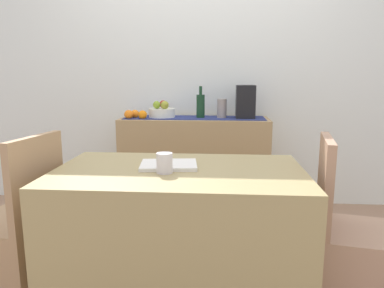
# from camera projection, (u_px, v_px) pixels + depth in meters

# --- Properties ---
(ground_plane) EXTENTS (6.40, 6.40, 0.02)m
(ground_plane) POSITION_uv_depth(u_px,v_px,m) (191.00, 260.00, 2.38)
(ground_plane) COLOR #9B765D
(ground_plane) RESTS_ON ground
(room_wall_rear) EXTENTS (6.40, 0.06, 2.70)m
(room_wall_rear) POSITION_uv_depth(u_px,v_px,m) (201.00, 58.00, 3.28)
(room_wall_rear) COLOR white
(room_wall_rear) RESTS_ON ground
(sideboard_console) EXTENTS (1.28, 0.42, 0.83)m
(sideboard_console) POSITION_uv_depth(u_px,v_px,m) (194.00, 164.00, 3.20)
(sideboard_console) COLOR tan
(sideboard_console) RESTS_ON ground
(table_runner) EXTENTS (1.21, 0.32, 0.01)m
(table_runner) POSITION_uv_depth(u_px,v_px,m) (195.00, 118.00, 3.12)
(table_runner) COLOR navy
(table_runner) RESTS_ON sideboard_console
(fruit_bowl) EXTENTS (0.23, 0.23, 0.08)m
(fruit_bowl) POSITION_uv_depth(u_px,v_px,m) (162.00, 113.00, 3.14)
(fruit_bowl) COLOR white
(fruit_bowl) RESTS_ON table_runner
(apple_center) EXTENTS (0.07, 0.07, 0.07)m
(apple_center) POSITION_uv_depth(u_px,v_px,m) (163.00, 104.00, 3.17)
(apple_center) COLOR #A73827
(apple_center) RESTS_ON fruit_bowl
(apple_front) EXTENTS (0.07, 0.07, 0.07)m
(apple_front) POSITION_uv_depth(u_px,v_px,m) (157.00, 105.00, 3.10)
(apple_front) COLOR #83A82C
(apple_front) RESTS_ON fruit_bowl
(apple_left) EXTENTS (0.07, 0.07, 0.07)m
(apple_left) POSITION_uv_depth(u_px,v_px,m) (165.00, 105.00, 3.07)
(apple_left) COLOR #9AA032
(apple_left) RESTS_ON fruit_bowl
(wine_bottle) EXTENTS (0.07, 0.07, 0.27)m
(wine_bottle) POSITION_uv_depth(u_px,v_px,m) (201.00, 106.00, 3.10)
(wine_bottle) COLOR #163920
(wine_bottle) RESTS_ON sideboard_console
(coffee_maker) EXTENTS (0.16, 0.18, 0.28)m
(coffee_maker) POSITION_uv_depth(u_px,v_px,m) (245.00, 102.00, 3.07)
(coffee_maker) COLOR black
(coffee_maker) RESTS_ON sideboard_console
(ceramic_vase) EXTENTS (0.08, 0.08, 0.17)m
(ceramic_vase) POSITION_uv_depth(u_px,v_px,m) (222.00, 109.00, 3.09)
(ceramic_vase) COLOR gray
(ceramic_vase) RESTS_ON sideboard_console
(orange_loose_far) EXTENTS (0.08, 0.08, 0.08)m
(orange_loose_far) POSITION_uv_depth(u_px,v_px,m) (129.00, 114.00, 3.05)
(orange_loose_far) COLOR orange
(orange_loose_far) RESTS_ON sideboard_console
(orange_loose_mid) EXTENTS (0.07, 0.07, 0.07)m
(orange_loose_mid) POSITION_uv_depth(u_px,v_px,m) (135.00, 114.00, 3.12)
(orange_loose_mid) COLOR orange
(orange_loose_mid) RESTS_ON sideboard_console
(orange_loose_end) EXTENTS (0.07, 0.07, 0.07)m
(orange_loose_end) POSITION_uv_depth(u_px,v_px,m) (143.00, 115.00, 3.04)
(orange_loose_end) COLOR orange
(orange_loose_end) RESTS_ON sideboard_console
(dining_table) EXTENTS (1.22, 0.73, 0.74)m
(dining_table) POSITION_uv_depth(u_px,v_px,m) (180.00, 239.00, 1.83)
(dining_table) COLOR tan
(dining_table) RESTS_ON ground
(open_book) EXTENTS (0.30, 0.24, 0.02)m
(open_book) POSITION_uv_depth(u_px,v_px,m) (169.00, 165.00, 1.81)
(open_book) COLOR white
(open_book) RESTS_ON dining_table
(coffee_cup) EXTENTS (0.08, 0.08, 0.10)m
(coffee_cup) POSITION_uv_depth(u_px,v_px,m) (165.00, 163.00, 1.69)
(coffee_cup) COLOR silver
(coffee_cup) RESTS_ON dining_table
(chair_near_window) EXTENTS (0.46, 0.46, 0.90)m
(chair_near_window) POSITION_uv_depth(u_px,v_px,m) (16.00, 252.00, 1.91)
(chair_near_window) COLOR tan
(chair_near_window) RESTS_ON ground
(chair_by_corner) EXTENTS (0.47, 0.47, 0.90)m
(chair_by_corner) POSITION_uv_depth(u_px,v_px,m) (354.00, 264.00, 1.79)
(chair_by_corner) COLOR tan
(chair_by_corner) RESTS_ON ground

